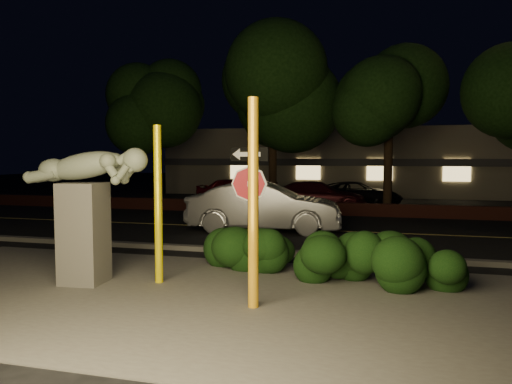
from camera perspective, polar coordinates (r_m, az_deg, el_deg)
ground at (r=18.88m, az=7.05°, el=-3.05°), size 90.00×90.00×0.00m
patio at (r=8.33m, az=-4.13°, el=-12.17°), size 14.00×6.00×0.02m
road at (r=15.94m, az=5.50°, el=-4.34°), size 80.00×8.00×0.01m
lane_marking at (r=15.94m, az=5.50°, el=-4.30°), size 80.00×0.12×0.00m
curb at (r=11.97m, az=2.13°, el=-6.90°), size 80.00×0.25×0.12m
brick_wall at (r=20.13m, az=7.59°, el=-1.89°), size 40.00×0.35×0.50m
parking_lot at (r=25.79m, az=9.29°, el=-1.14°), size 40.00×12.00×0.01m
building at (r=33.64m, az=10.76°, el=3.46°), size 22.00×10.20×4.00m
tree_far_a at (r=24.22m, az=-11.19°, el=11.14°), size 4.60×4.60×7.43m
tree_far_b at (r=22.65m, az=1.94°, el=13.54°), size 5.20×5.20×8.41m
tree_far_c at (r=21.60m, az=15.04°, el=12.81°), size 4.80×4.80×7.84m
yellow_pole_left at (r=9.29m, az=-11.11°, el=-1.46°), size 0.15×0.15×2.91m
yellow_pole_right at (r=7.59m, az=-0.31°, el=-1.40°), size 0.16×0.16×3.23m
signpost at (r=9.89m, az=-0.81°, el=0.90°), size 0.83×0.24×2.52m
sculpture at (r=9.59m, az=-18.92°, el=-0.94°), size 2.34×0.84×2.49m
hedge_center at (r=10.23m, az=-0.50°, el=-5.87°), size 2.42×1.77×1.14m
hedge_right at (r=9.38m, az=9.40°, el=-6.69°), size 2.05×1.55×1.19m
hedge_far_right at (r=9.22m, az=18.15°, el=-7.41°), size 1.73×1.30×1.07m
silver_sedan at (r=15.45m, az=0.95°, el=-1.71°), size 4.88×2.17×1.56m
parked_car_red at (r=23.52m, az=-2.01°, el=0.04°), size 4.03×1.75×1.35m
parked_car_darkred at (r=22.05m, az=7.04°, el=-0.41°), size 4.44×2.23×1.24m
parked_car_dark at (r=23.62m, az=11.48°, el=-0.24°), size 4.61×3.20×1.17m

